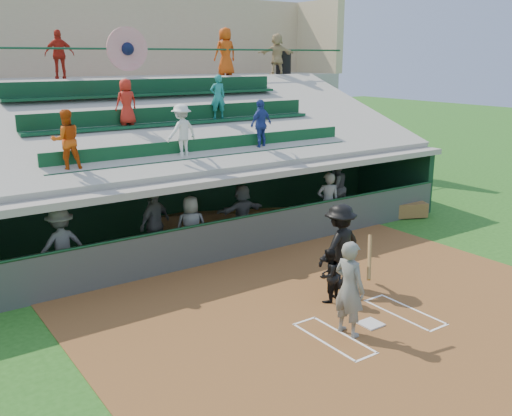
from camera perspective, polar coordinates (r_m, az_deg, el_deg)
ground at (r=12.19m, az=11.39°, el=-11.43°), size 100.00×100.00×0.00m
dirt_slab at (r=12.50m, az=9.72°, el=-10.60°), size 11.00×9.00×0.02m
home_plate at (r=12.18m, az=11.40°, el=-11.28°), size 0.43×0.43×0.03m
batters_box_chalk at (r=12.18m, az=11.39°, el=-11.33°), size 2.65×1.85×0.01m
dugout_floor at (r=17.16m, az=-5.00°, el=-3.23°), size 16.00×3.50×0.04m
concourse_slab at (r=22.64m, az=-13.75°, el=6.77°), size 20.00×3.00×4.60m
grandstand at (r=19.90m, az=-10.60°, el=5.76°), size 20.40×10.40×7.80m
batter_at_plate at (r=11.34m, az=9.34°, el=-7.90°), size 0.90×0.80×1.95m
catcher at (r=12.87m, az=7.25°, el=-6.68°), size 0.71×0.62×1.23m
home_umpire at (r=13.59m, az=8.37°, el=-3.77°), size 1.40×0.92×2.02m
dugout_bench at (r=18.28m, az=-6.37°, el=-1.27°), size 14.72×7.02×0.48m
dugout_player_a at (r=14.50m, az=-18.90°, el=-3.52°), size 1.23×0.75×1.85m
dugout_player_b at (r=15.53m, az=-10.08°, el=-1.56°), size 1.23×0.92×1.93m
dugout_player_c at (r=15.42m, az=-6.49°, el=-1.94°), size 0.97×0.78×1.72m
dugout_player_d at (r=16.91m, az=-1.39°, el=-0.42°), size 1.57×0.54×1.67m
dugout_player_e at (r=17.70m, az=7.21°, el=0.54°), size 0.82×0.72×1.90m
dugout_player_f at (r=19.59m, az=7.95°, el=2.03°), size 1.00×0.80×1.97m
trash_bin at (r=25.43m, az=2.76°, el=14.35°), size 0.66×0.66×0.99m
concourse_staff_a at (r=20.78m, az=-19.05°, el=14.31°), size 1.01×0.59×1.61m
concourse_staff_b at (r=23.05m, az=-3.09°, el=15.33°), size 0.93×0.64×1.83m
concourse_staff_c at (r=24.28m, az=2.10°, el=15.12°), size 1.62×0.95×1.66m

